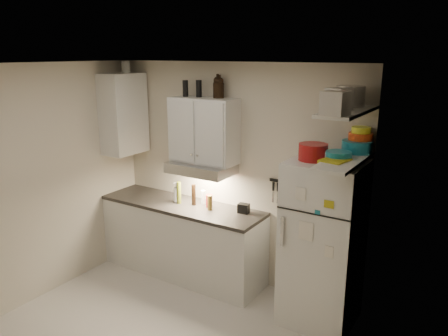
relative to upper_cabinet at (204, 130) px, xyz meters
The scene contains 35 objects.
ceiling 1.58m from the upper_cabinet, 77.33° to the right, with size 3.20×3.00×0.02m, color silver.
back_wall 0.63m from the upper_cabinet, 30.26° to the left, with size 3.20×0.02×2.60m, color beige.
left_wall 1.94m from the upper_cabinet, 134.46° to the right, with size 0.02×3.00×2.60m, color beige.
right_wall 2.39m from the upper_cabinet, 34.95° to the right, with size 0.02×3.00×2.60m, color beige.
base_cabinet 1.41m from the upper_cabinet, 151.63° to the right, with size 2.10×0.60×0.88m, color silver.
countertop 0.97m from the upper_cabinet, 151.63° to the right, with size 2.10×0.62×0.04m, color #2C2925.
upper_cabinet is the anchor object (origin of this frame).
side_cabinet 1.15m from the upper_cabinet, behind, with size 0.33×0.55×1.00m, color silver.
range_hood 0.44m from the upper_cabinet, 90.00° to the right, with size 0.76×0.46×0.12m, color silver.
fridge 1.84m from the upper_cabinet, ahead, with size 0.70×0.68×1.70m, color silver.
shelf_hi 1.82m from the upper_cabinet, 10.05° to the right, with size 0.30×0.95×0.03m, color silver.
shelf_lo 1.78m from the upper_cabinet, 10.05° to the right, with size 0.30×0.95×0.03m, color silver.
knife_strip 1.13m from the upper_cabinet, ahead, with size 0.42×0.02×0.03m, color black.
dutch_oven 1.43m from the upper_cabinet, ahead, with size 0.28×0.28×0.16m, color maroon.
book_stack 1.75m from the upper_cabinet, 13.80° to the right, with size 0.20×0.26×0.09m, color #ADA115.
spice_jar 1.61m from the upper_cabinet, ahead, with size 0.06×0.06×0.11m, color silver.
stock_pot 1.75m from the upper_cabinet, ahead, with size 0.26×0.26×0.19m, color silver.
tin_a 1.78m from the upper_cabinet, 12.34° to the right, with size 0.19×0.17×0.19m, color #AAAAAD.
tin_b 1.96m from the upper_cabinet, 21.87° to the right, with size 0.19×0.19×0.19m, color #AAAAAD.
bowl_teal 1.76m from the upper_cabinet, ahead, with size 0.29×0.29×0.11m, color teal.
bowl_orange 1.78m from the upper_cabinet, ahead, with size 0.23×0.23×0.07m, color #D74214.
bowl_yellow 1.78m from the upper_cabinet, ahead, with size 0.18×0.18×0.06m, color #F0F82B.
plates 1.71m from the upper_cabinet, ahead, with size 0.23×0.23×0.06m, color teal.
growler_a 0.52m from the upper_cabinet, 22.73° to the left, with size 0.10×0.10×0.25m, color black, non-canonical shape.
growler_b 0.53m from the upper_cabinet, 18.40° to the left, with size 0.10×0.10×0.24m, color black, non-canonical shape.
thermos_a 0.48m from the upper_cabinet, 162.24° to the left, with size 0.07×0.07×0.19m, color black.
thermos_b 0.53m from the upper_cabinet, behind, with size 0.06×0.06×0.19m, color black.
side_jar 1.35m from the upper_cabinet, behind, with size 0.11×0.11×0.14m, color silver.
soap_bottle 0.84m from the upper_cabinet, 160.95° to the right, with size 0.11×0.11×0.28m, color silver.
pepper_mill 0.84m from the upper_cabinet, 38.52° to the right, with size 0.05×0.05×0.18m, color brown.
oil_bottle 0.83m from the upper_cabinet, 154.78° to the right, with size 0.05×0.05×0.27m, color #5D6519.
vinegar_bottle 0.79m from the upper_cabinet, 138.69° to the right, with size 0.05×0.05×0.26m, color black.
clear_bottle 0.82m from the upper_cabinet, behind, with size 0.06×0.06×0.17m, color silver.
red_jar 0.84m from the upper_cabinet, 27.69° to the right, with size 0.08×0.08×0.15m, color maroon.
caddy 1.01m from the upper_cabinet, ahead, with size 0.13×0.09×0.11m, color black.
Camera 1 is at (2.56, -2.75, 2.70)m, focal length 35.00 mm.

